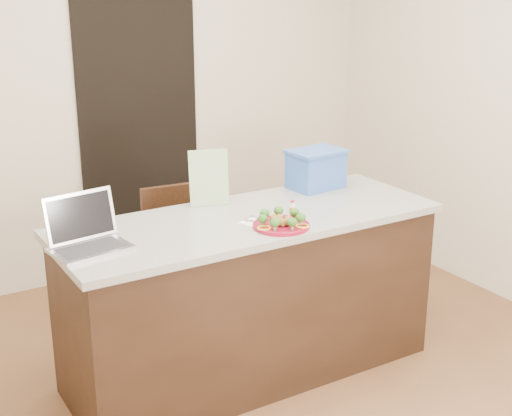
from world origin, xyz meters
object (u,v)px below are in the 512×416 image
island (250,296)px  yogurt_bottle (292,208)px  plate (281,225)px  laptop (86,233)px  napkin (258,222)px  blue_box (316,169)px  chair (181,250)px

island → yogurt_bottle: yogurt_bottle is taller
plate → laptop: (-0.93, 0.25, 0.06)m
plate → yogurt_bottle: size_ratio=4.18×
plate → yogurt_bottle: (0.18, 0.16, 0.02)m
napkin → blue_box: blue_box is taller
plate → blue_box: bearing=40.8°
plate → napkin: plate is taller
laptop → chair: size_ratio=0.42×
plate → blue_box: size_ratio=0.83×
napkin → blue_box: size_ratio=0.41×
island → napkin: size_ratio=14.54×
blue_box → plate: bearing=-144.8°
napkin → yogurt_bottle: bearing=10.0°
island → laptop: size_ratio=5.44×
yogurt_bottle → laptop: 1.11m
plate → blue_box: (0.56, 0.48, 0.11)m
yogurt_bottle → chair: size_ratio=0.08×
napkin → laptop: size_ratio=0.37×
laptop → blue_box: laptop is taller
island → plate: 0.52m
yogurt_bottle → laptop: (-1.11, 0.09, 0.04)m
plate → blue_box: blue_box is taller
laptop → chair: bearing=31.6°
plate → yogurt_bottle: yogurt_bottle is taller
plate → napkin: bearing=120.0°
island → plate: (0.05, -0.23, 0.47)m
yogurt_bottle → blue_box: 0.51m
chair → plate: bearing=-76.1°
yogurt_bottle → chair: bearing=112.9°
island → yogurt_bottle: (0.23, -0.07, 0.49)m
plate → yogurt_bottle: 0.24m
plate → chair: 1.01m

